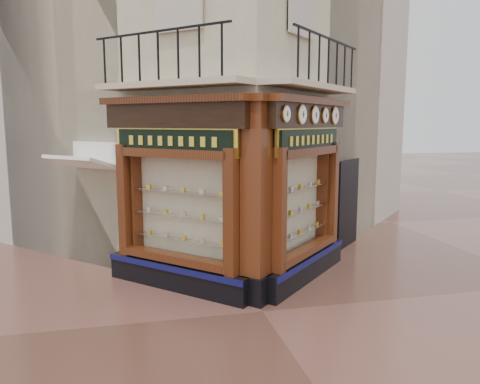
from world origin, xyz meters
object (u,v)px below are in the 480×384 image
object	(u,v)px
clock_b	(302,114)
clock_c	(315,115)
awning	(88,272)
clock_e	(335,116)
corner_pilaster	(256,203)
signboard_left	(173,141)
signboard_right	(310,140)
clock_d	(325,115)
clock_a	(286,114)

from	to	relation	value
clock_b	clock_c	xyz separation A→B (m)	(0.46, 0.46, 0.00)
clock_c	awning	xyz separation A→B (m)	(-4.88, 1.76, -3.62)
clock_e	corner_pilaster	bearing A→B (deg)	171.55
signboard_left	signboard_right	xyz separation A→B (m)	(2.92, 0.00, 0.00)
corner_pilaster	clock_c	size ratio (longest dim) A/B	10.40
clock_d	signboard_right	distance (m)	0.75
clock_a	clock_e	distance (m)	2.52
corner_pilaster	awning	world-z (taller)	corner_pilaster
signboard_left	corner_pilaster	bearing A→B (deg)	-169.75
clock_b	signboard_right	xyz separation A→B (m)	(0.41, 0.57, -0.52)
clock_e	awning	world-z (taller)	clock_e
clock_d	clock_e	bearing A→B (deg)	-0.00
clock_b	signboard_right	distance (m)	0.87
clock_a	awning	distance (m)	5.99
clock_e	signboard_right	world-z (taller)	clock_e
signboard_left	clock_a	bearing A→B (deg)	-162.85
clock_b	corner_pilaster	bearing A→B (deg)	158.04
clock_e	signboard_left	xyz separation A→B (m)	(-3.80, -0.72, -0.52)
clock_c	clock_e	world-z (taller)	clock_e
clock_b	clock_e	bearing A→B (deg)	0.00
clock_b	signboard_left	world-z (taller)	clock_b
corner_pilaster	clock_a	xyz separation A→B (m)	(0.55, -0.05, 1.67)
clock_d	awning	size ratio (longest dim) A/B	0.21
awning	clock_e	bearing A→B (deg)	-144.26
corner_pilaster	clock_e	size ratio (longest dim) A/B	9.79
clock_c	awning	distance (m)	6.32
clock_e	signboard_right	bearing A→B (deg)	174.38
signboard_left	awning	bearing A→B (deg)	4.18
awning	signboard_left	distance (m)	3.99
clock_d	awning	xyz separation A→B (m)	(-5.28, 1.35, -3.62)
clock_b	clock_d	xyz separation A→B (m)	(0.86, 0.86, 0.00)
clock_e	clock_d	bearing A→B (deg)	180.00
clock_d	signboard_right	size ratio (longest dim) A/B	0.15
clock_c	clock_b	bearing A→B (deg)	-180.00
clock_a	clock_e	xyz separation A→B (m)	(1.78, 1.78, 0.00)
corner_pilaster	signboard_right	bearing A→B (deg)	-10.25
clock_e	clock_a	bearing A→B (deg)	-180.00
clock_e	clock_b	bearing A→B (deg)	-180.00
signboard_left	clock_d	bearing A→B (deg)	-130.05
awning	signboard_right	distance (m)	5.97
clock_e	signboard_left	world-z (taller)	clock_e
clock_a	signboard_left	world-z (taller)	clock_a
clock_e	signboard_right	size ratio (longest dim) A/B	0.18
corner_pilaster	clock_c	xyz separation A→B (m)	(1.51, 0.91, 1.67)
clock_b	clock_c	distance (m)	0.65
signboard_right	clock_e	bearing A→B (deg)	-5.62
clock_d	signboard_right	xyz separation A→B (m)	(-0.45, -0.29, -0.52)
clock_c	clock_d	size ratio (longest dim) A/B	1.12
awning	signboard_left	xyz separation A→B (m)	(1.91, -1.65, 3.10)
clock_a	signboard_left	bearing A→B (deg)	107.15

